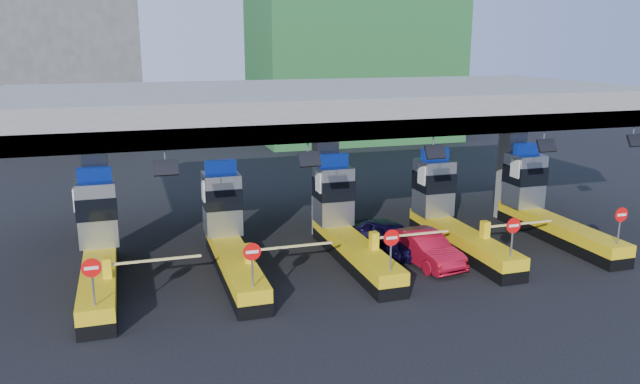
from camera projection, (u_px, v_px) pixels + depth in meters
name	position (u px, v px, depth m)	size (l,w,h in m)	color
ground	(346.00, 256.00, 26.82)	(120.00, 120.00, 0.00)	black
toll_canopy	(326.00, 107.00, 28.03)	(28.00, 12.09, 7.00)	slate
toll_lane_far_left	(98.00, 246.00, 23.83)	(4.43, 8.00, 4.16)	black
toll_lane_left	(229.00, 234.00, 25.29)	(4.43, 8.00, 4.16)	black
toll_lane_center	(345.00, 223.00, 26.75)	(4.43, 8.00, 4.16)	black
toll_lane_right	(448.00, 214.00, 28.21)	(4.43, 8.00, 4.16)	black
toll_lane_far_right	(542.00, 205.00, 29.67)	(4.43, 8.00, 4.16)	black
bg_building_concrete	(54.00, 41.00, 53.97)	(14.00, 10.00, 18.00)	#4C4C49
van	(389.00, 237.00, 27.15)	(1.66, 4.13, 1.41)	black
red_car	(424.00, 248.00, 25.77)	(1.44, 4.14, 1.36)	#B10D22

